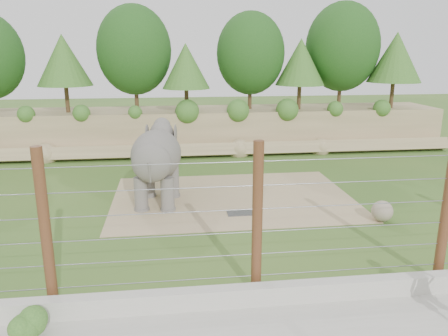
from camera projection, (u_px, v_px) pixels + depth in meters
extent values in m
plane|color=#3A6224|center=(231.00, 226.00, 15.55)|extent=(90.00, 90.00, 0.00)
cube|color=#8A7852|center=(202.00, 129.00, 27.68)|extent=(30.00, 4.00, 2.50)
cube|color=#8A7852|center=(205.00, 150.00, 25.71)|extent=(30.00, 1.37, 1.07)
cylinder|color=#3F2B19|center=(67.00, 99.00, 25.70)|extent=(0.24, 0.24, 1.58)
sphere|color=#184516|center=(64.00, 62.00, 25.14)|extent=(3.60, 3.60, 3.60)
cylinder|color=#3F2B19|center=(136.00, 94.00, 26.61)|extent=(0.24, 0.24, 1.92)
sphere|color=#184516|center=(134.00, 50.00, 25.94)|extent=(4.40, 4.40, 4.40)
cylinder|color=#3F2B19|center=(187.00, 100.00, 25.90)|extent=(0.24, 0.24, 1.40)
sphere|color=#184516|center=(186.00, 67.00, 25.40)|extent=(3.20, 3.20, 3.20)
cylinder|color=#3F2B19|center=(250.00, 94.00, 27.29)|extent=(0.24, 0.24, 1.82)
sphere|color=#184516|center=(250.00, 53.00, 26.64)|extent=(4.16, 4.16, 4.16)
cylinder|color=#3F2B19|center=(299.00, 97.00, 27.12)|extent=(0.24, 0.24, 1.50)
sphere|color=#184516|center=(301.00, 63.00, 26.59)|extent=(3.44, 3.44, 3.44)
cylinder|color=#3F2B19|center=(339.00, 91.00, 28.37)|extent=(0.24, 0.24, 2.03)
sphere|color=#184516|center=(342.00, 47.00, 27.66)|extent=(4.64, 4.64, 4.64)
cylinder|color=#3F2B19|center=(392.00, 95.00, 27.64)|extent=(0.24, 0.24, 1.64)
sphere|color=#184516|center=(395.00, 59.00, 27.06)|extent=(3.76, 3.76, 3.76)
cube|color=tan|center=(233.00, 198.00, 18.48)|extent=(10.00, 7.00, 0.02)
cube|color=#262628|center=(240.00, 213.00, 16.67)|extent=(1.00, 0.60, 0.03)
sphere|color=gray|center=(382.00, 211.00, 15.82)|extent=(0.77, 0.77, 0.77)
cube|color=#B8B7AA|center=(260.00, 295.00, 10.69)|extent=(26.00, 0.35, 0.50)
cylinder|color=#512819|center=(45.00, 231.00, 10.11)|extent=(0.26, 0.26, 4.00)
cylinder|color=#512819|center=(257.00, 220.00, 10.72)|extent=(0.26, 0.26, 4.00)
cylinder|color=#512819|center=(446.00, 211.00, 11.32)|extent=(0.26, 0.26, 4.00)
cylinder|color=gray|center=(256.00, 275.00, 11.10)|extent=(20.00, 0.02, 0.02)
cylinder|color=gray|center=(257.00, 254.00, 10.95)|extent=(20.00, 0.02, 0.02)
cylinder|color=gray|center=(257.00, 232.00, 10.79)|extent=(20.00, 0.02, 0.02)
cylinder|color=gray|center=(257.00, 209.00, 10.64)|extent=(20.00, 0.02, 0.02)
cylinder|color=gray|center=(258.00, 185.00, 10.48)|extent=(20.00, 0.02, 0.02)
cylinder|color=gray|center=(258.00, 161.00, 10.33)|extent=(20.00, 0.02, 0.02)
sphere|color=#326325|center=(25.00, 327.00, 9.26)|extent=(0.70, 0.70, 0.70)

